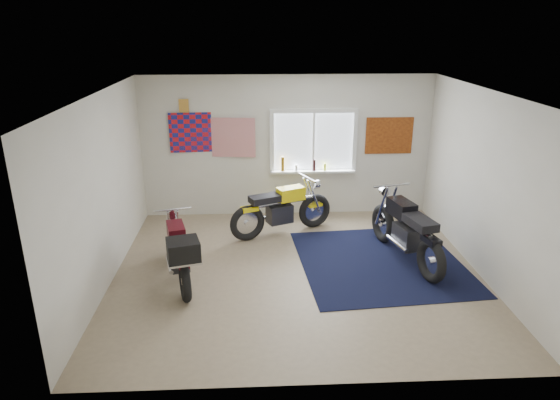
{
  "coord_description": "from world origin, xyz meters",
  "views": [
    {
      "loc": [
        -0.6,
        -6.76,
        3.62
      ],
      "look_at": [
        -0.24,
        0.4,
        1.03
      ],
      "focal_mm": 32.0,
      "sensor_mm": 36.0,
      "label": 1
    }
  ],
  "objects_px": {
    "yellow_triumph": "(282,210)",
    "maroon_tourer": "(179,253)",
    "navy_rug": "(380,262)",
    "black_chrome_bike": "(406,232)"
  },
  "relations": [
    {
      "from": "navy_rug",
      "to": "yellow_triumph",
      "type": "height_order",
      "value": "yellow_triumph"
    },
    {
      "from": "yellow_triumph",
      "to": "maroon_tourer",
      "type": "distance_m",
      "value": 2.34
    },
    {
      "from": "black_chrome_bike",
      "to": "maroon_tourer",
      "type": "relative_size",
      "value": 1.14
    },
    {
      "from": "yellow_triumph",
      "to": "maroon_tourer",
      "type": "xyz_separation_m",
      "value": [
        -1.56,
        -1.75,
        0.05
      ]
    },
    {
      "from": "black_chrome_bike",
      "to": "maroon_tourer",
      "type": "distance_m",
      "value": 3.52
    },
    {
      "from": "navy_rug",
      "to": "black_chrome_bike",
      "type": "relative_size",
      "value": 1.23
    },
    {
      "from": "maroon_tourer",
      "to": "navy_rug",
      "type": "bearing_deg",
      "value": -95.19
    },
    {
      "from": "maroon_tourer",
      "to": "yellow_triumph",
      "type": "bearing_deg",
      "value": -56.45
    },
    {
      "from": "navy_rug",
      "to": "maroon_tourer",
      "type": "relative_size",
      "value": 1.4
    },
    {
      "from": "yellow_triumph",
      "to": "black_chrome_bike",
      "type": "xyz_separation_m",
      "value": [
        1.91,
        -1.15,
        0.04
      ]
    }
  ]
}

